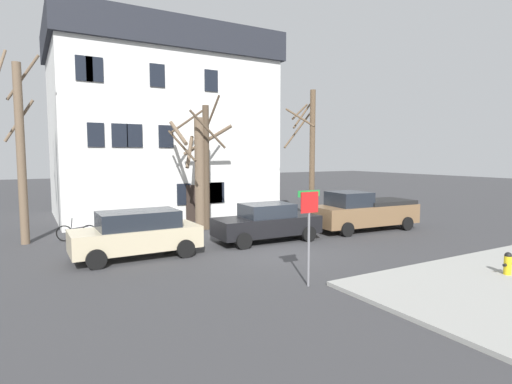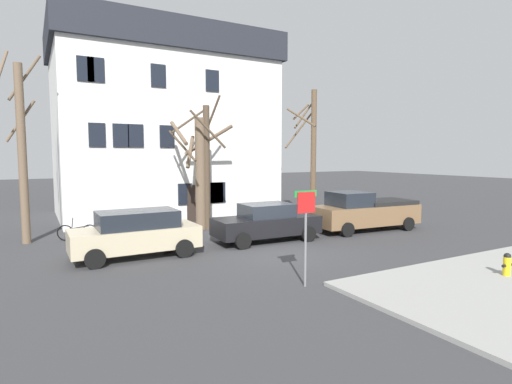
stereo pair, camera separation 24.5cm
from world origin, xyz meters
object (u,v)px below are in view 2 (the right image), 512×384
at_px(car_beige_wagon, 136,233).
at_px(fire_hydrant, 507,264).
at_px(street_sign_pole, 306,220).
at_px(tree_bare_near, 21,146).
at_px(tree_bare_mid, 200,169).
at_px(tree_bare_far, 205,162).
at_px(building_main, 164,125).
at_px(bicycle_leaning, 77,232).
at_px(car_black_sedan, 267,222).
at_px(pickup_truck_brown, 364,211).
at_px(tree_bare_end, 312,150).

height_order(car_beige_wagon, fire_hydrant, car_beige_wagon).
relative_size(car_beige_wagon, street_sign_pole, 1.65).
distance_m(tree_bare_near, car_beige_wagon, 6.82).
bearing_deg(tree_bare_mid, tree_bare_far, -45.10).
height_order(building_main, tree_bare_far, building_main).
relative_size(tree_bare_near, bicycle_leaning, 5.02).
distance_m(building_main, car_black_sedan, 11.90).
distance_m(tree_bare_far, pickup_truck_brown, 8.43).
relative_size(pickup_truck_brown, street_sign_pole, 2.02).
xyz_separation_m(tree_bare_near, car_black_sedan, (9.33, -4.67, -3.32)).
xyz_separation_m(tree_bare_far, car_black_sedan, (1.28, -4.00, -2.62)).
distance_m(tree_bare_far, bicycle_leaning, 6.78).
bearing_deg(pickup_truck_brown, car_black_sedan, 178.70).
bearing_deg(tree_bare_end, bicycle_leaning, 179.98).
distance_m(tree_bare_mid, bicycle_leaning, 6.41).
bearing_deg(bicycle_leaning, pickup_truck_brown, -18.45).
xyz_separation_m(car_beige_wagon, bicycle_leaning, (-1.63, 4.26, -0.54)).
distance_m(tree_bare_near, fire_hydrant, 18.73).
bearing_deg(street_sign_pole, tree_bare_near, 124.10).
bearing_deg(pickup_truck_brown, tree_bare_mid, 148.67).
relative_size(car_beige_wagon, car_black_sedan, 0.97).
relative_size(tree_bare_mid, bicycle_leaning, 3.43).
bearing_deg(tree_bare_near, fire_hydrant, -45.10).
bearing_deg(building_main, bicycle_leaning, -132.03).
bearing_deg(tree_bare_end, building_main, 136.44).
bearing_deg(tree_bare_end, tree_bare_far, -178.42).
distance_m(tree_bare_mid, fire_hydrant, 13.79).
height_order(street_sign_pole, bicycle_leaning, street_sign_pole).
bearing_deg(car_black_sedan, tree_bare_end, 37.16).
xyz_separation_m(tree_bare_mid, pickup_truck_brown, (7.12, -4.34, -2.10)).
bearing_deg(building_main, tree_bare_end, -43.56).
relative_size(building_main, tree_bare_far, 1.94).
bearing_deg(fire_hydrant, building_main, 104.73).
xyz_separation_m(car_beige_wagon, car_black_sedan, (5.67, 0.07, -0.07)).
xyz_separation_m(car_beige_wagon, street_sign_pole, (3.50, -5.84, 1.05)).
bearing_deg(car_beige_wagon, fire_hydrant, -41.62).
bearing_deg(tree_bare_near, tree_bare_mid, -3.39).
xyz_separation_m(car_beige_wagon, fire_hydrant, (9.30, -8.26, -0.42)).
xyz_separation_m(tree_bare_near, tree_bare_end, (14.86, -0.49, -0.09)).
bearing_deg(tree_bare_end, tree_bare_mid, 179.81).
relative_size(pickup_truck_brown, fire_hydrant, 8.07).
relative_size(tree_bare_near, tree_bare_mid, 1.46).
distance_m(building_main, car_beige_wagon, 12.60).
bearing_deg(pickup_truck_brown, street_sign_pole, -143.50).
bearing_deg(tree_bare_far, fire_hydrant, -68.30).
height_order(tree_bare_end, street_sign_pole, tree_bare_end).
xyz_separation_m(tree_bare_end, fire_hydrant, (-1.89, -12.52, -3.59)).
relative_size(tree_bare_end, fire_hydrant, 10.81).
height_order(pickup_truck_brown, bicycle_leaning, pickup_truck_brown).
bearing_deg(car_black_sedan, car_beige_wagon, -179.29).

